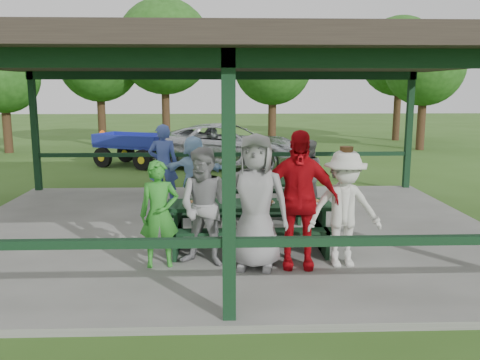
{
  "coord_description": "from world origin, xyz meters",
  "views": [
    {
      "loc": [
        -0.08,
        -9.24,
        2.7
      ],
      "look_at": [
        0.25,
        -0.3,
        1.07
      ],
      "focal_mm": 38.0,
      "sensor_mm": 36.0,
      "label": 1
    }
  ],
  "objects_px": {
    "contestant_grey_mid": "(255,202)",
    "contestant_red": "(298,200)",
    "contestant_white_fedora": "(344,209)",
    "picnic_table_far": "(245,195)",
    "spectator_blue": "(163,164)",
    "contestant_grey_left": "(206,207)",
    "spectator_lblue": "(194,171)",
    "picnic_table_near": "(249,219)",
    "contestant_green": "(159,214)",
    "pickup_truck": "(228,146)",
    "spectator_grey": "(308,174)",
    "farm_trailer": "(134,149)"
  },
  "relations": [
    {
      "from": "picnic_table_near",
      "to": "contestant_grey_left",
      "type": "bearing_deg",
      "value": -130.34
    },
    {
      "from": "spectator_grey",
      "to": "pickup_truck",
      "type": "xyz_separation_m",
      "value": [
        -1.65,
        6.49,
        -0.11
      ]
    },
    {
      "from": "picnic_table_far",
      "to": "pickup_truck",
      "type": "distance_m",
      "value": 7.3
    },
    {
      "from": "farm_trailer",
      "to": "contestant_grey_mid",
      "type": "bearing_deg",
      "value": -46.53
    },
    {
      "from": "contestant_grey_mid",
      "to": "contestant_red",
      "type": "xyz_separation_m",
      "value": [
        0.61,
        0.02,
        0.02
      ]
    },
    {
      "from": "contestant_grey_left",
      "to": "contestant_white_fedora",
      "type": "relative_size",
      "value": 0.99
    },
    {
      "from": "contestant_green",
      "to": "picnic_table_far",
      "type": "bearing_deg",
      "value": 54.61
    },
    {
      "from": "pickup_truck",
      "to": "contestant_white_fedora",
      "type": "bearing_deg",
      "value": -154.36
    },
    {
      "from": "picnic_table_near",
      "to": "contestant_red",
      "type": "bearing_deg",
      "value": -54.89
    },
    {
      "from": "picnic_table_far",
      "to": "spectator_blue",
      "type": "height_order",
      "value": "spectator_blue"
    },
    {
      "from": "contestant_red",
      "to": "spectator_blue",
      "type": "distance_m",
      "value": 4.83
    },
    {
      "from": "contestant_grey_mid",
      "to": "contestant_red",
      "type": "distance_m",
      "value": 0.61
    },
    {
      "from": "contestant_grey_mid",
      "to": "pickup_truck",
      "type": "height_order",
      "value": "contestant_grey_mid"
    },
    {
      "from": "contestant_red",
      "to": "picnic_table_far",
      "type": "bearing_deg",
      "value": 106.8
    },
    {
      "from": "contestant_grey_left",
      "to": "spectator_blue",
      "type": "distance_m",
      "value": 4.2
    },
    {
      "from": "contestant_red",
      "to": "spectator_grey",
      "type": "height_order",
      "value": "contestant_red"
    },
    {
      "from": "contestant_grey_mid",
      "to": "spectator_blue",
      "type": "height_order",
      "value": "contestant_grey_mid"
    },
    {
      "from": "picnic_table_far",
      "to": "contestant_white_fedora",
      "type": "xyz_separation_m",
      "value": [
        1.32,
        -2.9,
        0.39
      ]
    },
    {
      "from": "spectator_lblue",
      "to": "spectator_blue",
      "type": "height_order",
      "value": "spectator_blue"
    },
    {
      "from": "spectator_blue",
      "to": "pickup_truck",
      "type": "height_order",
      "value": "spectator_blue"
    },
    {
      "from": "contestant_green",
      "to": "contestant_grey_mid",
      "type": "bearing_deg",
      "value": -14.41
    },
    {
      "from": "picnic_table_far",
      "to": "contestant_green",
      "type": "distance_m",
      "value": 3.16
    },
    {
      "from": "contestant_red",
      "to": "spectator_blue",
      "type": "bearing_deg",
      "value": 124.55
    },
    {
      "from": "spectator_blue",
      "to": "spectator_grey",
      "type": "xyz_separation_m",
      "value": [
        3.18,
        -0.46,
        -0.15
      ]
    },
    {
      "from": "contestant_grey_left",
      "to": "contestant_red",
      "type": "bearing_deg",
      "value": 11.63
    },
    {
      "from": "pickup_truck",
      "to": "spectator_grey",
      "type": "bearing_deg",
      "value": -148.81
    },
    {
      "from": "contestant_green",
      "to": "spectator_lblue",
      "type": "xyz_separation_m",
      "value": [
        0.31,
        3.79,
        0.0
      ]
    },
    {
      "from": "contestant_grey_mid",
      "to": "contestant_red",
      "type": "bearing_deg",
      "value": 12.41
    },
    {
      "from": "contestant_grey_left",
      "to": "spectator_lblue",
      "type": "distance_m",
      "value": 3.78
    },
    {
      "from": "picnic_table_near",
      "to": "farm_trailer",
      "type": "relative_size",
      "value": 0.79
    },
    {
      "from": "contestant_grey_left",
      "to": "contestant_red",
      "type": "relative_size",
      "value": 0.87
    },
    {
      "from": "spectator_lblue",
      "to": "farm_trailer",
      "type": "bearing_deg",
      "value": -58.67
    },
    {
      "from": "contestant_green",
      "to": "spectator_grey",
      "type": "distance_m",
      "value": 4.57
    },
    {
      "from": "picnic_table_near",
      "to": "contestant_grey_left",
      "type": "xyz_separation_m",
      "value": [
        -0.68,
        -0.8,
        0.4
      ]
    },
    {
      "from": "contestant_grey_left",
      "to": "contestant_grey_mid",
      "type": "distance_m",
      "value": 0.74
    },
    {
      "from": "contestant_white_fedora",
      "to": "pickup_truck",
      "type": "relative_size",
      "value": 0.33
    },
    {
      "from": "picnic_table_near",
      "to": "contestant_grey_mid",
      "type": "height_order",
      "value": "contestant_grey_mid"
    },
    {
      "from": "spectator_lblue",
      "to": "farm_trailer",
      "type": "relative_size",
      "value": 0.47
    },
    {
      "from": "picnic_table_far",
      "to": "contestant_grey_mid",
      "type": "height_order",
      "value": "contestant_grey_mid"
    },
    {
      "from": "contestant_green",
      "to": "contestant_grey_left",
      "type": "distance_m",
      "value": 0.69
    },
    {
      "from": "contestant_green",
      "to": "contestant_grey_mid",
      "type": "height_order",
      "value": "contestant_grey_mid"
    },
    {
      "from": "spectator_lblue",
      "to": "pickup_truck",
      "type": "height_order",
      "value": "spectator_lblue"
    },
    {
      "from": "contestant_red",
      "to": "contestant_white_fedora",
      "type": "distance_m",
      "value": 0.71
    },
    {
      "from": "picnic_table_near",
      "to": "contestant_green",
      "type": "xyz_separation_m",
      "value": [
        -1.36,
        -0.82,
        0.31
      ]
    },
    {
      "from": "picnic_table_far",
      "to": "contestant_green",
      "type": "xyz_separation_m",
      "value": [
        -1.38,
        -2.82,
        0.32
      ]
    },
    {
      "from": "farm_trailer",
      "to": "picnic_table_near",
      "type": "bearing_deg",
      "value": -45.07
    },
    {
      "from": "contestant_white_fedora",
      "to": "contestant_grey_mid",
      "type": "bearing_deg",
      "value": 178.66
    },
    {
      "from": "picnic_table_near",
      "to": "picnic_table_far",
      "type": "distance_m",
      "value": 2.0
    },
    {
      "from": "picnic_table_far",
      "to": "spectator_lblue",
      "type": "distance_m",
      "value": 1.48
    },
    {
      "from": "picnic_table_near",
      "to": "farm_trailer",
      "type": "height_order",
      "value": "farm_trailer"
    }
  ]
}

